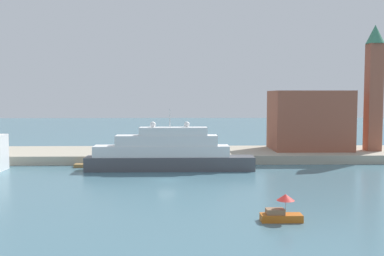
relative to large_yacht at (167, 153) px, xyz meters
The scene contains 10 objects.
ground 10.45m from the large_yacht, 88.99° to the right, with size 400.00×400.00×0.00m, color slate.
quay_dock 15.23m from the large_yacht, 89.33° to the left, with size 110.00×18.13×1.71m, color #ADA38E.
large_yacht is the anchor object (origin of this frame).
small_motorboat 36.01m from the large_yacht, 68.71° to the right, with size 4.38×1.91×2.92m.
work_barge 15.54m from the large_yacht, 165.42° to the left, with size 5.21×1.80×0.62m, color olive.
harbor_building 34.63m from the large_yacht, 28.72° to the left, with size 16.24×11.55×12.63m, color #93513D.
bell_tower 46.83m from the large_yacht, 18.08° to the left, with size 3.81×3.81×26.27m.
parked_car 17.64m from the large_yacht, 131.97° to the left, with size 4.01×1.77×1.35m.
person_figure 12.53m from the large_yacht, 118.97° to the left, with size 0.36×0.36×1.54m.
mooring_bollard 8.13m from the large_yacht, 110.09° to the left, with size 0.53×0.53×0.88m, color black.
Camera 1 is at (2.24, -70.74, 13.34)m, focal length 42.66 mm.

